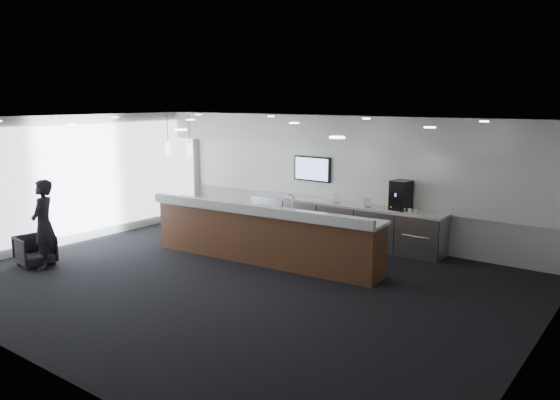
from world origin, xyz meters
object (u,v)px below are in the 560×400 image
Objects in this scene: coffee_machine at (401,195)px; service_counter at (263,235)px; armchair at (35,250)px; lounge_guest at (44,224)px.

service_counter is at bearing -122.28° from coffee_machine.
lounge_guest is (0.32, 0.05, 0.58)m from armchair.
service_counter is at bearing -41.46° from armchair.
coffee_machine is 0.94× the size of armchair.
coffee_machine reaches higher than armchair.
lounge_guest is at bearing -73.23° from armchair.
service_counter is 4.67m from armchair.
service_counter is 4.40m from lounge_guest.
armchair is at bearing -144.34° from service_counter.
lounge_guest is (-3.25, -2.95, 0.32)m from service_counter.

